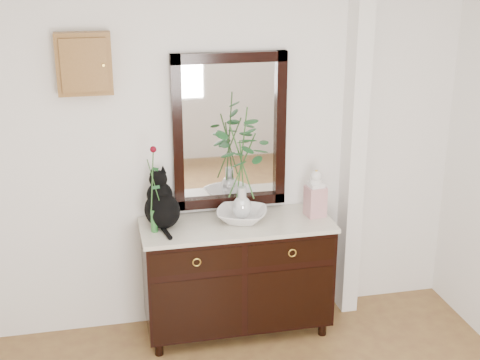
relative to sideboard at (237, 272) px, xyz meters
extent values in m
cube|color=white|center=(-0.10, 0.25, 0.88)|extent=(3.60, 0.04, 2.70)
cube|color=white|center=(0.90, 0.17, 0.88)|extent=(0.12, 0.20, 2.70)
cube|color=black|center=(0.00, 0.00, -0.01)|extent=(1.30, 0.50, 0.82)
cube|color=beige|center=(0.00, 0.00, 0.36)|extent=(1.33, 0.52, 0.03)
cube|color=black|center=(0.00, 0.24, 0.97)|extent=(0.80, 0.06, 1.10)
cube|color=white|center=(0.00, 0.25, 0.97)|extent=(0.66, 0.01, 0.96)
cube|color=brown|center=(-0.95, 0.21, 1.48)|extent=(0.35, 0.10, 0.40)
imported|color=white|center=(0.04, 0.03, 0.42)|extent=(0.45, 0.45, 0.09)
camera|label=1|loc=(-0.89, -4.16, 2.19)|focal=50.00mm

